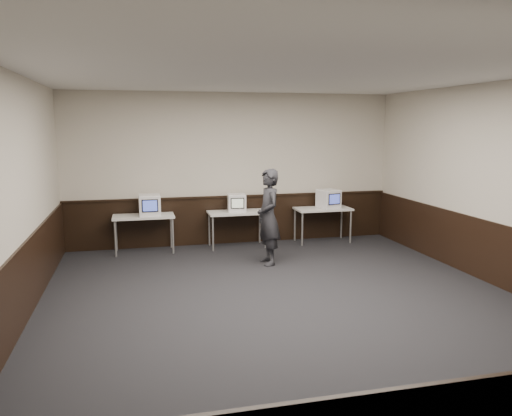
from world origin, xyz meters
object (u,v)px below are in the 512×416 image
(desk_left, at_px, (144,219))
(person, at_px, (268,217))
(emac_left, at_px, (150,205))
(emac_right, at_px, (329,199))
(desk_right, at_px, (323,211))
(desk_center, at_px, (237,215))
(emac_center, at_px, (237,203))

(desk_left, distance_m, person, 2.62)
(emac_left, distance_m, emac_right, 3.79)
(desk_right, distance_m, emac_left, 3.69)
(desk_center, height_order, emac_left, emac_left)
(desk_right, relative_size, person, 0.69)
(desk_right, bearing_deg, desk_center, 180.00)
(desk_center, height_order, emac_right, emac_right)
(desk_left, height_order, emac_left, emac_left)
(desk_left, distance_m, emac_center, 1.91)
(desk_center, height_order, person, person)
(desk_left, bearing_deg, desk_center, 0.00)
(emac_right, bearing_deg, emac_center, 165.21)
(desk_center, height_order, emac_center, emac_center)
(emac_left, height_order, emac_center, emac_left)
(emac_center, distance_m, person, 1.45)
(emac_left, xyz_separation_m, person, (2.07, -1.37, -0.08))
(desk_right, height_order, emac_right, emac_right)
(desk_center, distance_m, desk_right, 1.90)
(emac_right, bearing_deg, emac_left, 166.21)
(desk_left, height_order, desk_center, same)
(emac_center, bearing_deg, desk_right, 6.33)
(person, bearing_deg, emac_left, -127.53)
(desk_left, height_order, emac_right, emac_right)
(emac_center, bearing_deg, person, -71.60)
(emac_center, bearing_deg, emac_right, 5.77)
(desk_left, xyz_separation_m, desk_right, (3.80, 0.00, 0.00))
(emac_center, relative_size, person, 0.25)
(emac_center, height_order, person, person)
(desk_right, height_order, person, person)
(desk_right, xyz_separation_m, emac_center, (-1.91, 0.00, 0.25))
(desk_right, xyz_separation_m, person, (-1.61, -1.41, 0.20))
(desk_right, bearing_deg, emac_right, -9.66)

